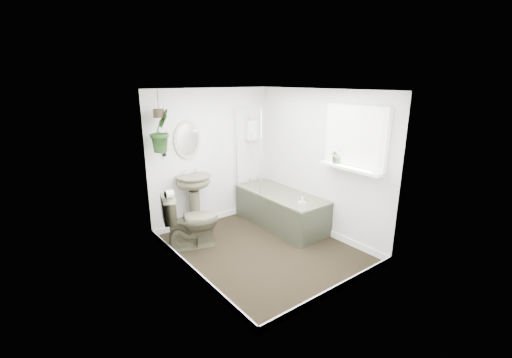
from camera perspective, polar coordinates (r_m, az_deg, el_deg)
floor at (r=5.22m, az=1.02°, el=-11.62°), size 2.30×2.80×0.02m
ceiling at (r=4.61m, az=1.17°, el=14.77°), size 2.30×2.80×0.02m
wall_back at (r=5.92m, az=-7.41°, el=3.66°), size 2.30×0.02×2.30m
wall_front at (r=3.83m, az=14.29°, el=-3.78°), size 2.30×0.02×2.30m
wall_left at (r=4.20m, az=-11.45°, el=-1.84°), size 0.02×2.80×2.30m
wall_right at (r=5.56m, az=10.53°, el=2.68°), size 0.02×2.80×2.30m
skirting at (r=5.19m, az=1.02°, el=-11.04°), size 2.30×2.80×0.10m
bathtub at (r=5.91m, az=4.14°, el=-5.00°), size 0.72×1.72×0.58m
bath_screen at (r=5.80m, az=-1.33°, el=4.83°), size 0.04×0.72×1.40m
shower_box at (r=6.22m, az=-0.77°, el=8.15°), size 0.20×0.10×0.35m
oval_mirror at (r=5.61m, az=-11.33°, el=6.42°), size 0.46×0.03×0.62m
wall_sconce at (r=5.46m, az=-15.00°, el=4.85°), size 0.04×0.04×0.22m
toilet_roll_holder at (r=4.91m, az=-14.28°, el=-2.43°), size 0.11×0.11×0.11m
window_recess at (r=4.97m, az=16.25°, el=6.60°), size 0.08×1.00×0.90m
window_sill at (r=5.00m, az=15.39°, el=1.79°), size 0.18×1.00×0.04m
window_blinds at (r=4.94m, az=15.94°, el=6.55°), size 0.01×0.86×0.76m
toilet at (r=5.20m, az=-10.72°, el=-6.83°), size 0.91×0.68×0.83m
pedestal_sink at (r=5.76m, az=-10.19°, el=-3.86°), size 0.58×0.50×0.94m
sill_plant at (r=5.14m, az=13.30°, el=3.77°), size 0.22×0.20×0.21m
hanging_plant at (r=5.20m, az=-15.68°, el=7.74°), size 0.44×0.43×0.62m
soap_bottle at (r=5.05m, az=7.67°, el=-4.13°), size 0.12×0.12×0.21m
hanging_pot at (r=5.17m, az=-15.90°, el=10.49°), size 0.16×0.16×0.12m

